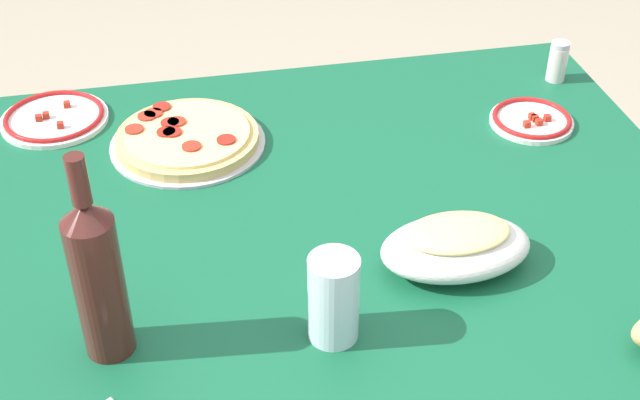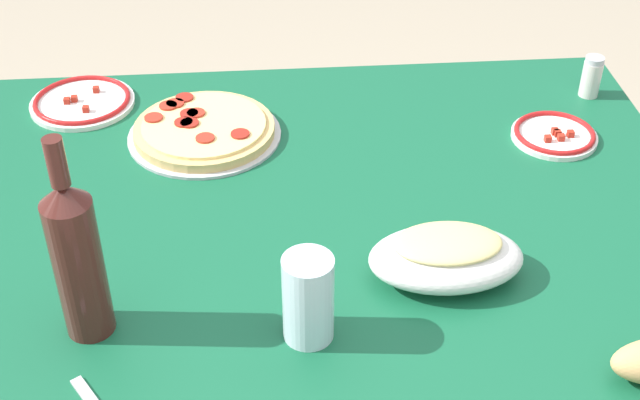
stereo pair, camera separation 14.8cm
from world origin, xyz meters
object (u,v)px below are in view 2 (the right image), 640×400
(wine_bottle, at_px, (77,257))
(water_glass, at_px, (308,298))
(dining_table, at_px, (320,262))
(pepperoni_pizza, at_px, (204,130))
(side_plate_near, at_px, (554,134))
(spice_shaker, at_px, (591,77))
(side_plate_far, at_px, (82,102))
(baked_pasta_dish, at_px, (446,255))

(wine_bottle, relative_size, water_glass, 2.33)
(dining_table, distance_m, pepperoni_pizza, 0.35)
(wine_bottle, height_order, water_glass, wine_bottle)
(water_glass, height_order, side_plate_near, water_glass)
(side_plate_near, bearing_deg, wine_bottle, 28.45)
(wine_bottle, bearing_deg, water_glass, 172.89)
(wine_bottle, relative_size, spice_shaker, 3.74)
(pepperoni_pizza, xyz_separation_m, side_plate_far, (0.25, -0.14, -0.01))
(dining_table, xyz_separation_m, baked_pasta_dish, (-0.18, 0.17, 0.15))
(dining_table, distance_m, spice_shaker, 0.70)
(dining_table, xyz_separation_m, side_plate_far, (0.45, -0.40, 0.12))
(dining_table, distance_m, side_plate_near, 0.52)
(water_glass, bearing_deg, side_plate_near, -136.32)
(dining_table, bearing_deg, side_plate_far, -41.57)
(water_glass, distance_m, spice_shaker, 0.90)
(wine_bottle, bearing_deg, side_plate_near, -151.55)
(dining_table, relative_size, water_glass, 9.55)
(water_glass, xyz_separation_m, spice_shaker, (-0.63, -0.64, -0.03))
(water_glass, bearing_deg, pepperoni_pizza, -73.34)
(baked_pasta_dish, xyz_separation_m, spice_shaker, (-0.41, -0.53, 0.00))
(baked_pasta_dish, height_order, spice_shaker, spice_shaker)
(water_glass, distance_m, side_plate_near, 0.70)
(side_plate_far, bearing_deg, wine_bottle, 98.75)
(water_glass, relative_size, side_plate_near, 0.85)
(baked_pasta_dish, distance_m, spice_shaker, 0.67)
(water_glass, bearing_deg, baked_pasta_dish, -153.50)
(side_plate_near, distance_m, spice_shaker, 0.20)
(side_plate_near, distance_m, side_plate_far, 0.94)
(baked_pasta_dish, relative_size, wine_bottle, 0.74)
(side_plate_near, height_order, spice_shaker, spice_shaker)
(dining_table, height_order, water_glass, water_glass)
(pepperoni_pizza, height_order, wine_bottle, wine_bottle)
(pepperoni_pizza, height_order, side_plate_far, pepperoni_pizza)
(wine_bottle, height_order, side_plate_far, wine_bottle)
(baked_pasta_dish, relative_size, spice_shaker, 2.76)
(spice_shaker, bearing_deg, wine_bottle, 32.66)
(wine_bottle, distance_m, side_plate_far, 0.66)
(side_plate_far, relative_size, spice_shaker, 2.41)
(side_plate_near, bearing_deg, spice_shaker, -127.07)
(side_plate_near, xyz_separation_m, spice_shaker, (-0.12, -0.16, 0.03))
(wine_bottle, distance_m, water_glass, 0.32)
(wine_bottle, xyz_separation_m, side_plate_far, (0.10, -0.64, -0.12))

